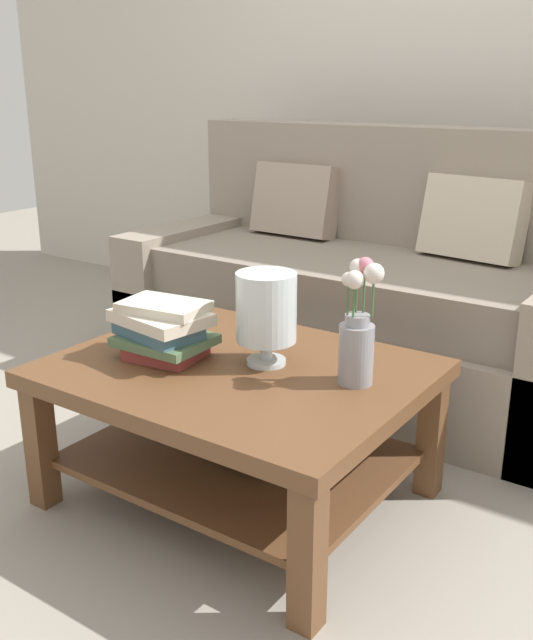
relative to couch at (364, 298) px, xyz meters
The scene contains 7 objects.
ground_plane 0.88m from the couch, 85.58° to the right, with size 10.00×10.00×0.00m, color gray.
back_wall 1.30m from the couch, 85.82° to the left, with size 6.40×0.12×2.70m, color beige.
couch is the anchor object (origin of this frame).
coffee_table 1.10m from the couch, 82.44° to the right, with size 1.05×0.84×0.44m.
book_stack_main 1.17m from the couch, 93.97° to the right, with size 0.30×0.24×0.17m.
glass_hurricane_vase 1.08m from the couch, 78.74° to the right, with size 0.18×0.18×0.28m.
flower_pitcher 1.14m from the couch, 64.00° to the right, with size 0.12×0.10×0.35m.
Camera 1 is at (1.28, -1.86, 1.23)m, focal length 40.66 mm.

